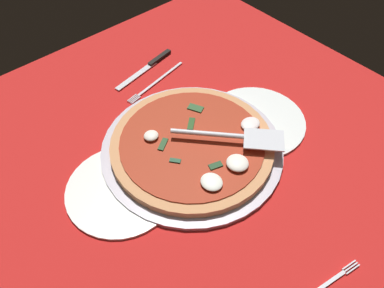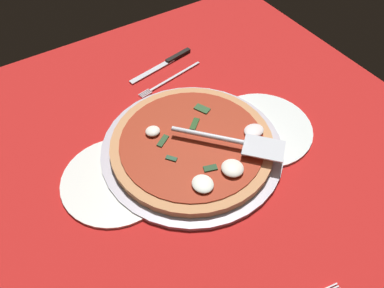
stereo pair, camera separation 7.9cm
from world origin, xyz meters
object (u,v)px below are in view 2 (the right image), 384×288
object	(u,v)px
dinner_plate_left	(116,181)
dinner_plate_right	(262,129)
place_setting_far	(168,71)
pizza_server	(234,141)
pizza	(193,145)

from	to	relation	value
dinner_plate_left	dinner_plate_right	world-z (taller)	same
dinner_plate_left	place_setting_far	distance (cm)	34.73
dinner_plate_left	dinner_plate_right	xyz separation A→B (cm)	(32.64, -4.55, 0.00)
dinner_plate_right	pizza_server	world-z (taller)	pizza_server
place_setting_far	dinner_plate_right	bearing A→B (deg)	93.82
dinner_plate_left	dinner_plate_right	bearing A→B (deg)	-7.94
dinner_plate_right	pizza	bearing A→B (deg)	169.57
dinner_plate_right	dinner_plate_left	bearing A→B (deg)	172.06
dinner_plate_left	dinner_plate_right	distance (cm)	32.95
dinner_plate_left	pizza_server	xyz separation A→B (cm)	(22.72, -7.06, 4.43)
dinner_plate_left	place_setting_far	size ratio (longest dim) A/B	1.05
dinner_plate_right	pizza	distance (cm)	16.30
pizza	place_setting_far	size ratio (longest dim) A/B	1.65
dinner_plate_left	place_setting_far	bearing A→B (deg)	42.69
dinner_plate_right	pizza_server	xyz separation A→B (cm)	(-9.92, -2.51, 4.43)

